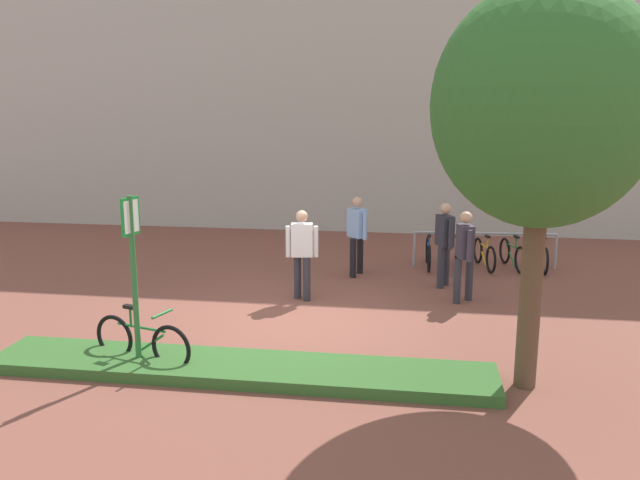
{
  "coord_description": "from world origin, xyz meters",
  "views": [
    {
      "loc": [
        2.05,
        -10.46,
        3.62
      ],
      "look_at": [
        0.24,
        1.38,
        1.12
      ],
      "focal_mm": 36.21,
      "sensor_mm": 36.0,
      "label": 1
    }
  ],
  "objects_px": {
    "person_shirt_blue": "(302,249)",
    "person_casual_tan": "(357,231)",
    "person_suited_navy": "(465,251)",
    "tree_sidewalk": "(543,107)",
    "person_suited_dark": "(444,239)",
    "bike_at_sign": "(142,341)",
    "parking_sign_post": "(133,257)",
    "bike_rack_cluster": "(484,253)",
    "bollard_steel": "(445,257)"
  },
  "relations": [
    {
      "from": "tree_sidewalk",
      "to": "person_casual_tan",
      "type": "relative_size",
      "value": 2.98
    },
    {
      "from": "bike_at_sign",
      "to": "person_shirt_blue",
      "type": "bearing_deg",
      "value": 63.83
    },
    {
      "from": "tree_sidewalk",
      "to": "bike_rack_cluster",
      "type": "xyz_separation_m",
      "value": [
        0.07,
        6.38,
        -3.26
      ]
    },
    {
      "from": "person_suited_dark",
      "to": "person_casual_tan",
      "type": "bearing_deg",
      "value": 161.29
    },
    {
      "from": "parking_sign_post",
      "to": "bike_at_sign",
      "type": "relative_size",
      "value": 1.5
    },
    {
      "from": "person_shirt_blue",
      "to": "bollard_steel",
      "type": "bearing_deg",
      "value": 36.97
    },
    {
      "from": "person_suited_dark",
      "to": "person_suited_navy",
      "type": "distance_m",
      "value": 1.06
    },
    {
      "from": "bollard_steel",
      "to": "person_suited_dark",
      "type": "height_order",
      "value": "person_suited_dark"
    },
    {
      "from": "person_casual_tan",
      "to": "person_suited_dark",
      "type": "xyz_separation_m",
      "value": [
        1.83,
        -0.62,
        0.0
      ]
    },
    {
      "from": "bike_rack_cluster",
      "to": "person_suited_navy",
      "type": "xyz_separation_m",
      "value": [
        -0.64,
        -2.7,
        0.64
      ]
    },
    {
      "from": "parking_sign_post",
      "to": "person_casual_tan",
      "type": "xyz_separation_m",
      "value": [
        2.54,
        5.5,
        -0.61
      ]
    },
    {
      "from": "person_shirt_blue",
      "to": "person_suited_dark",
      "type": "distance_m",
      "value": 2.99
    },
    {
      "from": "person_casual_tan",
      "to": "tree_sidewalk",
      "type": "bearing_deg",
      "value": -62.74
    },
    {
      "from": "tree_sidewalk",
      "to": "person_suited_navy",
      "type": "xyz_separation_m",
      "value": [
        -0.57,
        3.68,
        -2.62
      ]
    },
    {
      "from": "bollard_steel",
      "to": "person_suited_navy",
      "type": "bearing_deg",
      "value": -80.82
    },
    {
      "from": "bike_rack_cluster",
      "to": "person_suited_navy",
      "type": "height_order",
      "value": "person_suited_navy"
    },
    {
      "from": "person_casual_tan",
      "to": "person_suited_dark",
      "type": "relative_size",
      "value": 1.0
    },
    {
      "from": "tree_sidewalk",
      "to": "bollard_steel",
      "type": "height_order",
      "value": "tree_sidewalk"
    },
    {
      "from": "person_suited_navy",
      "to": "tree_sidewalk",
      "type": "bearing_deg",
      "value": -81.17
    },
    {
      "from": "bike_at_sign",
      "to": "bike_rack_cluster",
      "type": "relative_size",
      "value": 0.51
    },
    {
      "from": "bike_rack_cluster",
      "to": "person_shirt_blue",
      "type": "relative_size",
      "value": 1.86
    },
    {
      "from": "person_suited_dark",
      "to": "person_suited_navy",
      "type": "height_order",
      "value": "same"
    },
    {
      "from": "tree_sidewalk",
      "to": "person_casual_tan",
      "type": "bearing_deg",
      "value": 117.26
    },
    {
      "from": "parking_sign_post",
      "to": "person_casual_tan",
      "type": "bearing_deg",
      "value": 65.19
    },
    {
      "from": "bollard_steel",
      "to": "person_casual_tan",
      "type": "relative_size",
      "value": 0.52
    },
    {
      "from": "bike_at_sign",
      "to": "bollard_steel",
      "type": "relative_size",
      "value": 1.81
    },
    {
      "from": "bike_rack_cluster",
      "to": "person_suited_navy",
      "type": "bearing_deg",
      "value": -103.37
    },
    {
      "from": "person_shirt_blue",
      "to": "person_suited_navy",
      "type": "xyz_separation_m",
      "value": [
        3.01,
        0.32,
        0.0
      ]
    },
    {
      "from": "bike_at_sign",
      "to": "bollard_steel",
      "type": "bearing_deg",
      "value": 51.18
    },
    {
      "from": "tree_sidewalk",
      "to": "bike_rack_cluster",
      "type": "bearing_deg",
      "value": 89.37
    },
    {
      "from": "bike_rack_cluster",
      "to": "bollard_steel",
      "type": "bearing_deg",
      "value": -133.57
    },
    {
      "from": "tree_sidewalk",
      "to": "bike_at_sign",
      "type": "xyz_separation_m",
      "value": [
        -5.27,
        -0.07,
        -3.26
      ]
    },
    {
      "from": "bollard_steel",
      "to": "person_casual_tan",
      "type": "bearing_deg",
      "value": -176.62
    },
    {
      "from": "bike_rack_cluster",
      "to": "bollard_steel",
      "type": "relative_size",
      "value": 3.56
    },
    {
      "from": "bike_rack_cluster",
      "to": "person_shirt_blue",
      "type": "height_order",
      "value": "person_shirt_blue"
    },
    {
      "from": "parking_sign_post",
      "to": "bike_at_sign",
      "type": "height_order",
      "value": "parking_sign_post"
    },
    {
      "from": "bike_at_sign",
      "to": "person_shirt_blue",
      "type": "distance_m",
      "value": 3.88
    },
    {
      "from": "bike_at_sign",
      "to": "person_suited_navy",
      "type": "distance_m",
      "value": 6.05
    },
    {
      "from": "tree_sidewalk",
      "to": "person_suited_dark",
      "type": "height_order",
      "value": "tree_sidewalk"
    },
    {
      "from": "parking_sign_post",
      "to": "bike_at_sign",
      "type": "distance_m",
      "value": 1.25
    },
    {
      "from": "person_casual_tan",
      "to": "bike_at_sign",
      "type": "bearing_deg",
      "value": -115.24
    },
    {
      "from": "tree_sidewalk",
      "to": "parking_sign_post",
      "type": "height_order",
      "value": "tree_sidewalk"
    },
    {
      "from": "bike_at_sign",
      "to": "person_suited_navy",
      "type": "relative_size",
      "value": 0.95
    },
    {
      "from": "parking_sign_post",
      "to": "person_shirt_blue",
      "type": "bearing_deg",
      "value": 64.53
    },
    {
      "from": "bike_rack_cluster",
      "to": "person_casual_tan",
      "type": "height_order",
      "value": "person_casual_tan"
    },
    {
      "from": "bike_rack_cluster",
      "to": "person_shirt_blue",
      "type": "xyz_separation_m",
      "value": [
        -3.65,
        -3.02,
        0.64
      ]
    },
    {
      "from": "parking_sign_post",
      "to": "bike_rack_cluster",
      "type": "height_order",
      "value": "parking_sign_post"
    },
    {
      "from": "person_casual_tan",
      "to": "person_suited_dark",
      "type": "height_order",
      "value": "same"
    },
    {
      "from": "bike_at_sign",
      "to": "person_casual_tan",
      "type": "distance_m",
      "value": 5.98
    },
    {
      "from": "person_shirt_blue",
      "to": "person_casual_tan",
      "type": "height_order",
      "value": "same"
    }
  ]
}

